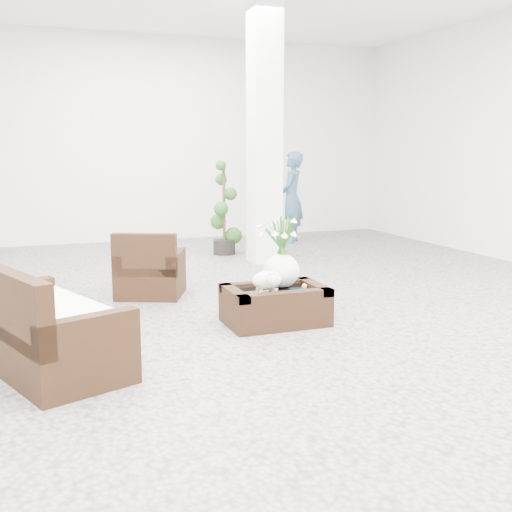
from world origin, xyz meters
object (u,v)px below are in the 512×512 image
object	(u,v)px
armchair	(150,263)
loveseat	(45,316)
coffee_table	(275,307)
topiary	(224,209)

from	to	relation	value
armchair	loveseat	world-z (taller)	loveseat
coffee_table	loveseat	bearing A→B (deg)	-166.30
coffee_table	topiary	distance (m)	3.90
armchair	topiary	distance (m)	2.80
loveseat	topiary	bearing A→B (deg)	-53.59
coffee_table	topiary	xyz separation A→B (m)	(0.71, 3.80, 0.54)
loveseat	armchair	bearing A→B (deg)	-51.23
coffee_table	topiary	bearing A→B (deg)	79.45
armchair	topiary	xyz separation A→B (m)	(1.56, 2.30, 0.34)
armchair	topiary	world-z (taller)	topiary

